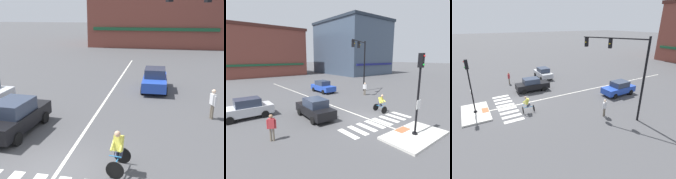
{
  "view_description": "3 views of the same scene",
  "coord_description": "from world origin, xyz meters",
  "views": [
    {
      "loc": [
        3.54,
        -7.82,
        5.59
      ],
      "look_at": [
        1.09,
        5.22,
        1.74
      ],
      "focal_mm": 42.45,
      "sensor_mm": 36.0,
      "label": 1
    },
    {
      "loc": [
        -10.09,
        -8.9,
        4.96
      ],
      "look_at": [
        0.84,
        5.1,
        1.6
      ],
      "focal_mm": 27.45,
      "sensor_mm": 36.0,
      "label": 2
    },
    {
      "loc": [
        17.25,
        -3.94,
        8.14
      ],
      "look_at": [
        1.36,
        5.04,
        1.25
      ],
      "focal_mm": 28.39,
      "sensor_mm": 36.0,
      "label": 3
    }
  ],
  "objects": [
    {
      "name": "crosswalk_stripe_g",
      "position": [
        2.21,
        -1.02,
        0.0
      ],
      "size": [
        0.44,
        1.8,
        0.01
      ],
      "primitive_type": "cube",
      "color": "silver",
      "rests_on": "ground"
    },
    {
      "name": "crosswalk_stripe_f",
      "position": [
        1.33,
        -1.02,
        0.0
      ],
      "size": [
        0.44,
        1.8,
        0.01
      ],
      "primitive_type": "cube",
      "color": "silver",
      "rests_on": "ground"
    },
    {
      "name": "tactile_pad_front",
      "position": [
        0.0,
        -3.04,
        0.15
      ],
      "size": [
        1.1,
        0.6,
        0.01
      ],
      "primitive_type": "cube",
      "color": "#DB5B38",
      "rests_on": "traffic_island"
    },
    {
      "name": "ground_plane",
      "position": [
        0.0,
        0.0,
        0.0
      ],
      "size": [
        300.0,
        300.0,
        0.0
      ],
      "primitive_type": "plane",
      "color": "#474749"
    },
    {
      "name": "traffic_island",
      "position": [
        0.0,
        -3.9,
        0.07
      ],
      "size": [
        4.39,
        2.41,
        0.15
      ],
      "primitive_type": "cube",
      "color": "beige",
      "rests_on": "ground"
    },
    {
      "name": "traffic_light_mast",
      "position": [
        6.94,
        7.76,
        4.99
      ],
      "size": [
        4.99,
        2.81,
        7.2
      ],
      "color": "black",
      "rests_on": "ground"
    },
    {
      "name": "car_silver_cross_left",
      "position": [
        -7.71,
        6.41,
        0.81
      ],
      "size": [
        4.12,
        1.88,
        1.64
      ],
      "color": "silver",
      "rests_on": "ground"
    },
    {
      "name": "signal_pole",
      "position": [
        0.0,
        -3.91,
        3.18
      ],
      "size": [
        0.44,
        0.38,
        5.05
      ],
      "color": "black",
      "rests_on": "traffic_island"
    },
    {
      "name": "crosswalk_stripe_a",
      "position": [
        -3.09,
        -1.02,
        0.0
      ],
      "size": [
        0.44,
        1.8,
        0.01
      ],
      "primitive_type": "cube",
      "color": "silver",
      "rests_on": "ground"
    },
    {
      "name": "lane_centre_line",
      "position": [
        0.03,
        10.0,
        0.0
      ],
      "size": [
        0.14,
        28.0,
        0.01
      ],
      "primitive_type": "cube",
      "color": "silver",
      "rests_on": "ground"
    },
    {
      "name": "crosswalk_stripe_h",
      "position": [
        3.09,
        -1.02,
        0.0
      ],
      "size": [
        0.44,
        1.8,
        0.01
      ],
      "primitive_type": "cube",
      "color": "silver",
      "rests_on": "ground"
    },
    {
      "name": "pedestrian_at_curb_left",
      "position": [
        -7.32,
        1.04,
        0.98
      ],
      "size": [
        0.49,
        0.36,
        1.67
      ],
      "color": "#6B6051",
      "rests_on": "ground"
    },
    {
      "name": "car_blue_eastbound_far",
      "position": [
        3.13,
        11.59,
        0.81
      ],
      "size": [
        1.86,
        4.11,
        1.64
      ],
      "color": "#2347B7",
      "rests_on": "ground"
    },
    {
      "name": "crosswalk_stripe_c",
      "position": [
        -1.33,
        -1.02,
        0.0
      ],
      "size": [
        0.44,
        1.8,
        0.01
      ],
      "primitive_type": "cube",
      "color": "silver",
      "rests_on": "ground"
    },
    {
      "name": "crosswalk_stripe_d",
      "position": [
        -0.44,
        -1.02,
        0.0
      ],
      "size": [
        0.44,
        1.8,
        0.01
      ],
      "primitive_type": "cube",
      "color": "silver",
      "rests_on": "ground"
    },
    {
      "name": "crosswalk_stripe_b",
      "position": [
        -2.21,
        -1.02,
        0.0
      ],
      "size": [
        0.44,
        1.8,
        0.01
      ],
      "primitive_type": "cube",
      "color": "silver",
      "rests_on": "ground"
    },
    {
      "name": "crosswalk_stripe_e",
      "position": [
        0.44,
        -1.02,
        0.0
      ],
      "size": [
        0.44,
        1.8,
        0.01
      ],
      "primitive_type": "cube",
      "color": "silver",
      "rests_on": "ground"
    },
    {
      "name": "car_black_westbound_near",
      "position": [
        -3.22,
        2.99,
        0.81
      ],
      "size": [
        2.01,
        4.18,
        1.64
      ],
      "color": "black",
      "rests_on": "ground"
    },
    {
      "name": "pedestrian_waiting_far_side",
      "position": [
        6.39,
        6.46,
        0.98
      ],
      "size": [
        0.31,
        0.53,
        1.67
      ],
      "color": "#6B6051",
      "rests_on": "ground"
    },
    {
      "name": "cyclist",
      "position": [
        2.2,
        0.55,
        0.87
      ],
      "size": [
        0.78,
        1.16,
        1.68
      ],
      "color": "black",
      "rests_on": "ground"
    }
  ]
}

